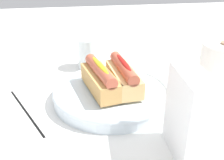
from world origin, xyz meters
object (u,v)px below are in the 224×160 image
(paper_towel_roll, at_px, (223,71))
(napkin_box, at_px, (188,116))
(serving_bowl, at_px, (112,93))
(chopstick_near, at_px, (26,111))
(hotdog_back, at_px, (123,75))
(hotdog_front, at_px, (100,78))
(water_glass, at_px, (89,55))

(paper_towel_roll, bearing_deg, napkin_box, -43.01)
(serving_bowl, height_order, chopstick_near, serving_bowl)
(hotdog_back, relative_size, chopstick_near, 0.70)
(hotdog_front, bearing_deg, napkin_box, 31.16)
(hotdog_back, relative_size, paper_towel_roll, 1.15)
(chopstick_near, bearing_deg, napkin_box, 33.11)
(water_glass, relative_size, chopstick_near, 0.41)
(paper_towel_roll, bearing_deg, water_glass, -127.66)
(hotdog_back, distance_m, water_glass, 0.21)
(hotdog_front, bearing_deg, chopstick_near, -84.42)
(napkin_box, distance_m, chopstick_near, 0.35)
(hotdog_back, xyz_separation_m, paper_towel_roll, (0.02, 0.23, 0.01))
(napkin_box, height_order, chopstick_near, napkin_box)
(hotdog_back, bearing_deg, napkin_box, 17.51)
(chopstick_near, bearing_deg, water_glass, 119.89)
(napkin_box, xyz_separation_m, chopstick_near, (-0.18, -0.29, -0.07))
(water_glass, relative_size, paper_towel_roll, 0.67)
(hotdog_front, height_order, napkin_box, napkin_box)
(water_glass, bearing_deg, serving_bowl, 9.48)
(serving_bowl, relative_size, hotdog_back, 1.78)
(hotdog_front, relative_size, chopstick_near, 0.71)
(water_glass, distance_m, chopstick_near, 0.28)
(paper_towel_roll, bearing_deg, hotdog_front, -93.47)
(water_glass, distance_m, napkin_box, 0.43)
(chopstick_near, bearing_deg, serving_bowl, 71.19)
(chopstick_near, bearing_deg, paper_towel_roll, 65.19)
(water_glass, xyz_separation_m, paper_towel_roll, (0.23, 0.29, 0.03))
(paper_towel_roll, height_order, napkin_box, napkin_box)
(hotdog_back, height_order, chopstick_near, hotdog_back)
(hotdog_front, xyz_separation_m, chopstick_near, (0.02, -0.17, -0.06))
(paper_towel_roll, xyz_separation_m, chopstick_near, (-0.00, -0.45, -0.06))
(hotdog_front, distance_m, paper_towel_roll, 0.29)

